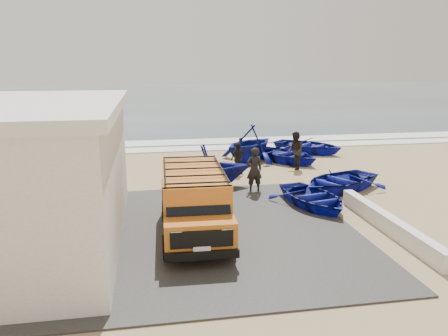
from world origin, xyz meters
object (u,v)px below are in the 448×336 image
fisherman_back (238,158)px  boat_far_right (308,146)px  parapet (388,224)px  boat_far_left (250,143)px  boat_near_right (339,181)px  boat_near_left (313,197)px  van (194,200)px  boat_mid_left (209,166)px  fisherman_front (254,170)px  fisherman_middle (295,151)px  boat_mid_right (286,155)px

fisherman_back → boat_far_right: bearing=3.0°
parapet → boat_far_right: size_ratio=1.42×
parapet → boat_far_left: (-2.05, 11.06, 0.74)m
boat_near_right → fisherman_back: bearing=-161.7°
boat_near_left → boat_far_left: boat_far_left is taller
van → boat_mid_left: van is taller
boat_far_right → fisherman_front: 9.21m
parapet → fisherman_back: 8.87m
boat_near_left → boat_near_right: (1.90, 1.91, 0.05)m
parapet → fisherman_middle: size_ratio=3.08×
boat_mid_left → fisherman_front: (1.81, -0.97, 0.01)m
boat_near_right → fisherman_back: fisherman_back is taller
parapet → boat_far_right: boat_far_right is taller
boat_far_left → van: bearing=-64.0°
boat_mid_right → boat_far_right: size_ratio=0.96×
parapet → fisherman_back: fisherman_back is taller
van → boat_far_left: bearing=69.5°
boat_near_left → boat_near_right: size_ratio=0.89×
boat_far_left → boat_far_right: 4.41m
boat_far_left → fisherman_front: 6.03m
boat_near_right → fisherman_front: 3.70m
fisherman_front → fisherman_back: size_ratio=1.21×
boat_mid_right → fisherman_front: bearing=-152.3°
boat_near_left → boat_mid_right: boat_mid_right is taller
boat_near_left → boat_far_right: (3.49, 9.88, 0.06)m
boat_mid_right → fisherman_middle: 1.79m
parapet → van: size_ratio=1.19×
boat_far_left → fisherman_middle: 2.97m
fisherman_front → fisherman_back: (-0.07, 3.07, -0.17)m
parapet → boat_near_right: size_ratio=1.48×
fisherman_middle → fisherman_back: 3.15m
boat_mid_left → boat_near_right: bearing=-104.3°
boat_near_left → fisherman_front: fisherman_front is taller
boat_mid_left → fisherman_front: fisherman_front is taller
parapet → boat_far_left: 11.27m
boat_near_right → boat_far_left: size_ratio=1.06×
fisherman_middle → van: bearing=-36.8°
boat_near_left → fisherman_front: bearing=115.4°
van → boat_mid_right: 11.37m
van → boat_mid_left: 5.38m
boat_mid_right → boat_far_right: bearing=15.0°
boat_near_left → fisherman_back: fisherman_back is taller
parapet → fisherman_back: bearing=111.8°
fisherman_back → boat_far_left: bearing=29.1°
fisherman_middle → boat_mid_left: bearing=-60.8°
boat_far_right → boat_near_left: bearing=-154.3°
fisherman_front → van: bearing=50.1°
fisherman_back → parapet: bearing=-105.4°
parapet → fisherman_back: size_ratio=3.77×
fisherman_back → boat_mid_left: bearing=-166.8°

